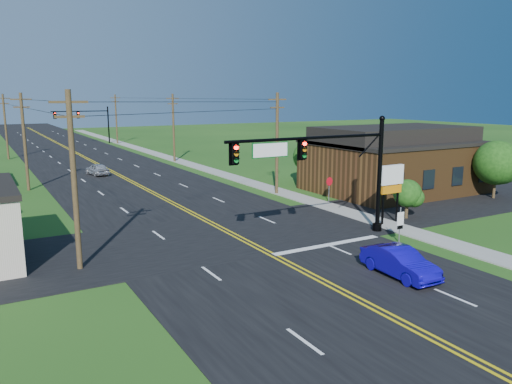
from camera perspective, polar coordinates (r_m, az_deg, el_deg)
ground at (r=22.42m, az=11.10°, el=-12.07°), size 260.00×260.00×0.00m
road_main at (r=67.47m, az=-17.71°, el=3.00°), size 16.00×220.00×0.04m
road_cross at (r=31.91m, az=-3.09°, el=-4.85°), size 70.00×10.00×0.04m
sidewalk at (r=61.15m, az=-6.04°, el=2.71°), size 2.00×160.00×0.08m
signal_mast_main at (r=29.87m, az=7.78°, el=3.25°), size 11.30×0.60×7.48m
signal_mast_far at (r=97.30m, az=-19.06°, el=7.87°), size 10.98×0.60×7.48m
brick_building at (r=47.92m, az=15.39°, el=2.92°), size 14.20×11.20×4.70m
utility_pole_left_a at (r=26.14m, az=-20.10°, el=1.53°), size 1.80×0.28×9.00m
utility_pole_left_b at (r=50.83m, az=-24.94°, el=5.42°), size 1.80×0.28×9.00m
utility_pole_left_c at (r=77.72m, az=-26.72°, el=6.82°), size 1.80×0.28×9.00m
utility_pole_right_a at (r=44.42m, az=2.41°, el=5.78°), size 1.80×0.28×9.00m
utility_pole_right_b at (r=67.82m, az=-9.41°, el=7.40°), size 1.80×0.28×9.00m
utility_pole_right_c at (r=96.49m, az=-15.69°, el=8.14°), size 1.80×0.28×9.00m
tree_right_front at (r=47.22m, az=25.79°, el=3.02°), size 3.80×3.80×5.00m
tree_right_back at (r=51.38m, az=5.90°, el=4.04°), size 3.00×3.00×4.10m
shrub_corner at (r=37.20m, az=16.92°, el=-0.16°), size 2.00×2.00×2.86m
blue_car at (r=25.45m, az=16.09°, el=-7.78°), size 1.67×4.35×1.41m
distant_car at (r=58.28m, az=-17.69°, el=2.47°), size 2.17×4.08×1.32m
route_sign at (r=31.15m, az=16.15°, el=-3.31°), size 0.54×0.08×2.16m
stop_sign at (r=41.92m, az=8.38°, el=0.92°), size 0.74×0.16×2.08m
pylon_sign at (r=35.15m, az=15.21°, el=1.20°), size 2.00×0.32×4.09m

